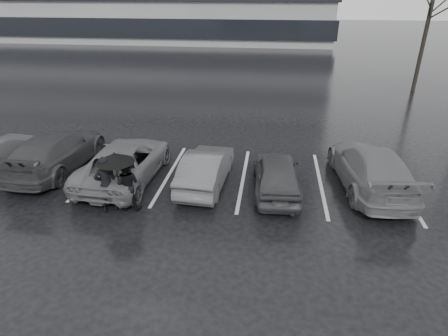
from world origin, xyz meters
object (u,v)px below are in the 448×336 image
Objects in this scene: pedestrian_left at (106,184)px; pedestrian_right at (127,185)px; car_west_b at (125,161)px; tree_north at (427,24)px; car_main at (277,174)px; car_west_a at (206,168)px; car_east at (371,167)px; car_west_c at (56,151)px.

pedestrian_left is 0.60m from pedestrian_right.
tree_north reaches higher than car_west_b.
pedestrian_right is (0.82, -1.99, 0.16)m from car_west_b.
car_main is 4.96m from pedestrian_right.
car_west_a is at bearing -178.40° from pedestrian_left.
pedestrian_right is (-7.86, -2.52, 0.11)m from car_east.
car_west_a is 3.47m from pedestrian_left.
car_east reaches higher than car_west_a.
tree_north is at bearing -125.08° from car_main.
car_west_b is at bearing -119.88° from pedestrian_left.
car_west_b is at bearing -72.96° from pedestrian_right.
car_west_b is 2.99m from car_west_c.
car_east reaches higher than car_main.
pedestrian_right is at bearing 16.94° from car_main.
car_west_c is (-8.38, 0.73, 0.08)m from car_main.
pedestrian_left is at bearing 141.48° from car_west_c.
car_main is 0.45× the size of tree_north.
car_west_a is 2.91m from pedestrian_right.
tree_north is (14.65, 15.08, 3.56)m from car_west_b.
pedestrian_left is 22.73m from tree_north.
tree_north is at bearing -138.73° from car_west_c.
car_west_c is 2.69× the size of pedestrian_left.
car_main is 2.04× the size of pedestrian_left.
car_west_a is 0.46× the size of tree_north.
pedestrian_left is at bearing 13.97° from pedestrian_right.
car_east is 3.01× the size of pedestrian_right.
car_west_c is 0.59× the size of tree_north.
car_west_c is at bearing -76.73° from pedestrian_left.
tree_north is at bearing -166.39° from pedestrian_left.
car_west_a is 2.08× the size of pedestrian_left.
pedestrian_right is at bearing 12.62° from car_east.
car_main is at bearing 7.85° from car_east.
car_west_b is at bearing 171.75° from car_west_c.
tree_north is (14.39, 17.27, 3.32)m from pedestrian_left.
tree_north reaches higher than car_east.
tree_north reaches higher than pedestrian_right.
pedestrian_right reaches higher than car_west_c.
car_west_b is 0.97× the size of car_east.
pedestrian_left reaches higher than car_west_a.
car_west_a is 0.76× the size of car_east.
pedestrian_right is (3.76, -2.50, 0.12)m from car_west_c.
car_main is at bearing -121.04° from tree_north.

